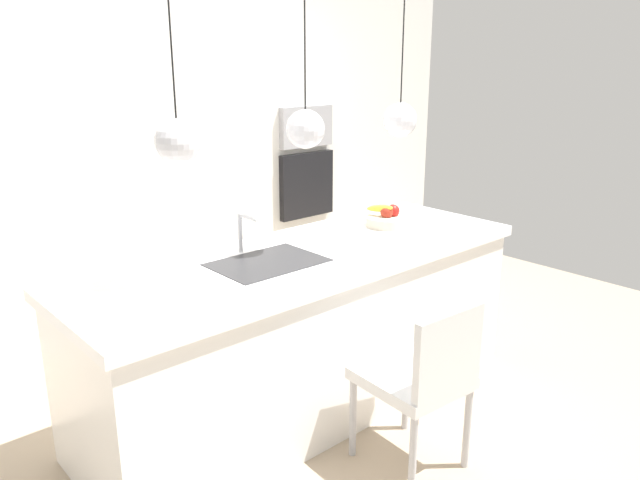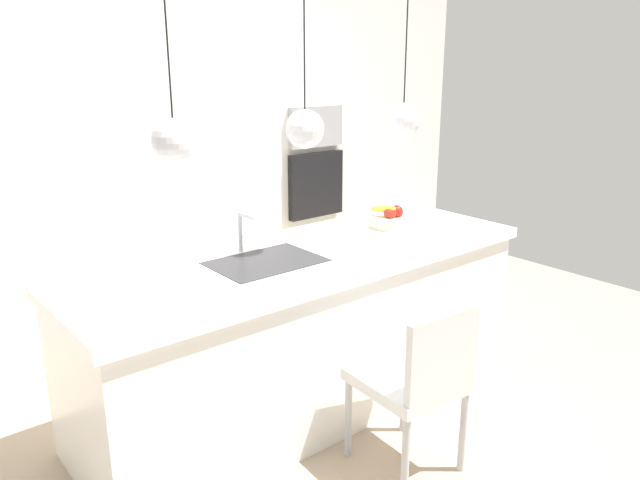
# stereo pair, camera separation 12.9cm
# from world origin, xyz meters

# --- Properties ---
(floor) EXTENTS (6.60, 6.60, 0.00)m
(floor) POSITION_xyz_m (0.00, 0.00, 0.00)
(floor) COLOR tan
(floor) RESTS_ON ground
(back_wall) EXTENTS (6.00, 0.10, 2.60)m
(back_wall) POSITION_xyz_m (0.00, 1.65, 1.30)
(back_wall) COLOR silver
(back_wall) RESTS_ON ground
(kitchen_island) EXTENTS (2.64, 0.89, 0.92)m
(kitchen_island) POSITION_xyz_m (0.00, 0.00, 0.46)
(kitchen_island) COLOR white
(kitchen_island) RESTS_ON ground
(sink_basin) EXTENTS (0.56, 0.40, 0.02)m
(sink_basin) POSITION_xyz_m (-0.26, 0.00, 0.91)
(sink_basin) COLOR #2D2D30
(sink_basin) RESTS_ON kitchen_island
(faucet) EXTENTS (0.02, 0.17, 0.22)m
(faucet) POSITION_xyz_m (-0.26, 0.21, 1.06)
(faucet) COLOR silver
(faucet) RESTS_ON kitchen_island
(fruit_bowl) EXTENTS (0.26, 0.27, 0.15)m
(fruit_bowl) POSITION_xyz_m (0.73, 0.08, 0.97)
(fruit_bowl) COLOR beige
(fruit_bowl) RESTS_ON kitchen_island
(microwave) EXTENTS (0.54, 0.08, 0.34)m
(microwave) POSITION_xyz_m (1.35, 1.58, 1.37)
(microwave) COLOR #9E9EA3
(microwave) RESTS_ON back_wall
(oven) EXTENTS (0.56, 0.08, 0.56)m
(oven) POSITION_xyz_m (1.35, 1.58, 0.87)
(oven) COLOR black
(oven) RESTS_ON back_wall
(chair_near) EXTENTS (0.47, 0.50, 0.87)m
(chair_near) POSITION_xyz_m (0.02, -0.81, 0.50)
(chair_near) COLOR silver
(chair_near) RESTS_ON ground
(pendant_light_left) EXTENTS (0.20, 0.20, 0.80)m
(pendant_light_left) POSITION_xyz_m (-0.73, 0.00, 1.58)
(pendant_light_left) COLOR silver
(pendant_light_center) EXTENTS (0.20, 0.20, 0.80)m
(pendant_light_center) POSITION_xyz_m (0.00, 0.00, 1.58)
(pendant_light_center) COLOR silver
(pendant_light_right) EXTENTS (0.20, 0.20, 0.80)m
(pendant_light_right) POSITION_xyz_m (0.73, 0.00, 1.58)
(pendant_light_right) COLOR silver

